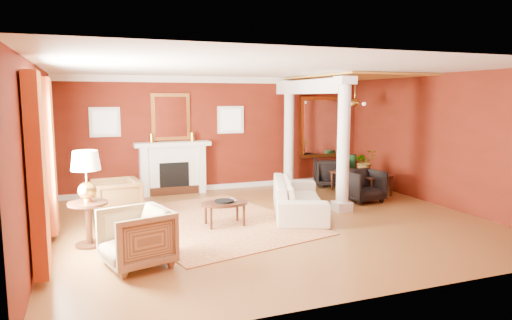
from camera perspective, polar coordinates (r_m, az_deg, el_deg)
name	(u,v)px	position (r m, az deg, el deg)	size (l,w,h in m)	color
ground	(273,222)	(8.83, 2.11, -7.77)	(8.00, 8.00, 0.00)	brown
room_shell	(273,117)	(8.51, 2.18, 5.42)	(8.04, 7.04, 2.92)	#61180D
fireplace	(173,168)	(11.47, -10.34, -0.97)	(1.85, 0.42, 1.29)	white
overmantel_mirror	(171,117)	(11.48, -10.61, 5.32)	(0.95, 0.07, 1.15)	gold
flank_window_left	(105,122)	(11.33, -18.37, 4.52)	(0.70, 0.07, 0.70)	white
flank_window_right	(231,120)	(11.86, -3.19, 5.04)	(0.70, 0.07, 0.70)	white
left_window	(42,163)	(7.33, -25.14, -0.36)	(0.21, 2.55, 2.60)	white
column_front	(343,144)	(9.60, 10.88, 2.02)	(0.36, 0.36, 2.80)	white
column_back	(289,134)	(11.97, 4.14, 3.27)	(0.36, 0.36, 2.80)	white
header_beam	(309,87)	(10.95, 6.63, 9.06)	(0.30, 3.20, 0.32)	white
amber_ceiling	(355,77)	(11.40, 12.24, 10.14)	(2.30, 3.40, 0.04)	gold
dining_mirror	(321,127)	(12.91, 8.17, 4.08)	(1.30, 0.07, 1.70)	gold
chandelier	(355,103)	(11.46, 12.22, 7.02)	(0.60, 0.62, 0.75)	gold
crown_trim	(221,80)	(11.78, -4.40, 9.97)	(8.00, 0.08, 0.16)	white
base_trim	(222,186)	(12.00, -4.26, -3.32)	(8.00, 0.08, 0.12)	white
rug	(212,222)	(8.86, -5.53, -7.70)	(2.93, 3.91, 0.02)	maroon
sofa	(298,191)	(9.38, 5.32, -3.88)	(2.43, 0.71, 0.95)	#EEDFC8
armchair_leopard	(116,198)	(9.31, -17.06, -4.51)	(0.86, 0.80, 0.88)	black
armchair_stripe	(136,235)	(6.72, -14.75, -9.04)	(0.88, 0.82, 0.91)	tan
coffee_table	(225,204)	(8.51, -3.96, -5.56)	(0.89, 0.89, 0.45)	black
coffee_book	(226,195)	(8.55, -3.77, -4.36)	(0.18, 0.02, 0.24)	black
side_table	(87,182)	(7.70, -20.40, -2.59)	(0.62, 0.62, 1.55)	black
dining_table	(362,177)	(11.65, 13.07, -2.10)	(1.47, 0.52, 0.82)	black
dining_chair_near	(363,184)	(10.74, 13.26, -2.96)	(0.78, 0.73, 0.81)	black
dining_chair_far	(330,171)	(12.44, 9.24, -1.37)	(0.79, 0.74, 0.82)	black
green_urn	(350,172)	(12.83, 11.71, -1.52)	(0.35, 0.35, 0.84)	#144020
potted_plant	(365,152)	(11.52, 13.47, 0.98)	(0.52, 0.58, 0.45)	#26591E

